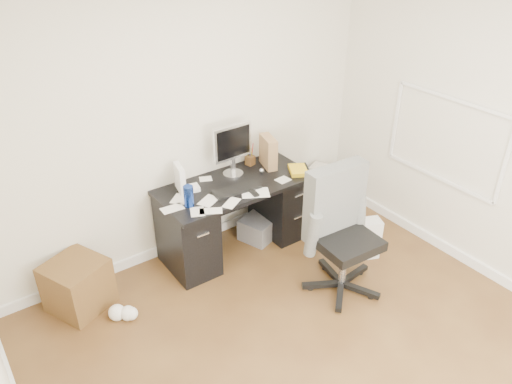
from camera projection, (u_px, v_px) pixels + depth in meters
ground at (323, 364)px, 3.84m from camera, size 4.00×4.00×0.00m
room_shell at (342, 172)px, 3.04m from camera, size 4.02×4.02×2.71m
desk at (236, 214)px, 4.95m from camera, size 1.50×0.70×0.75m
loose_papers at (220, 191)px, 4.64m from camera, size 1.10×0.60×0.00m
lcd_monitor at (232, 150)px, 4.79m from camera, size 0.43×0.26×0.53m
keyboard at (237, 189)px, 4.64m from camera, size 0.47×0.20×0.03m
computer_mouse at (262, 171)px, 4.94m from camera, size 0.07×0.07×0.05m
travel_mug at (189, 196)px, 4.37m from camera, size 0.11×0.11×0.20m
white_binder at (180, 178)px, 4.58m from camera, size 0.15×0.24×0.26m
magazine_file at (268, 152)px, 5.01m from camera, size 0.21×0.30×0.32m
pen_cup at (250, 154)px, 5.05m from camera, size 0.12×0.12×0.23m
yellow_book at (299, 170)px, 4.96m from camera, size 0.27×0.29×0.04m
paper_remote at (255, 192)px, 4.61m from camera, size 0.32×0.30×0.02m
office_chair at (346, 235)px, 4.31m from camera, size 0.70×0.70×1.17m
pc_tower at (330, 187)px, 5.74m from camera, size 0.39×0.52×0.47m
shopping_bag at (364, 239)px, 4.91m from camera, size 0.37×0.32×0.42m
wicker_basket at (78, 285)px, 4.29m from camera, size 0.60×0.60×0.45m
desk_printer at (260, 227)px, 5.25m from camera, size 0.47×0.43×0.23m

